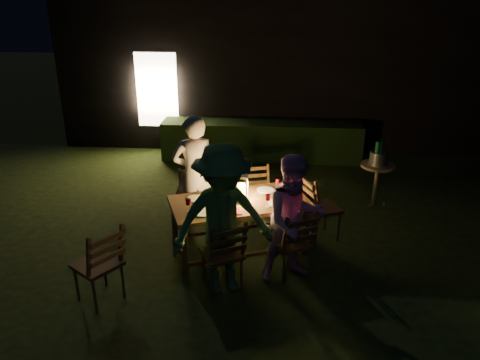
# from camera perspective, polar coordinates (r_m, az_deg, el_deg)

# --- Properties ---
(garden_envelope) EXTENTS (40.00, 40.00, 3.20)m
(garden_envelope) POSITION_cam_1_polar(r_m,az_deg,el_deg) (12.09, 5.45, 13.61)
(garden_envelope) COLOR black
(garden_envelope) RESTS_ON ground
(dining_table) EXTENTS (2.05, 1.51, 0.77)m
(dining_table) POSITION_cam_1_polar(r_m,az_deg,el_deg) (6.36, -0.04, -3.16)
(dining_table) COLOR #4D3319
(dining_table) RESTS_ON ground
(chair_near_left) EXTENTS (0.62, 0.64, 1.01)m
(chair_near_left) POSITION_cam_1_polar(r_m,az_deg,el_deg) (5.80, -2.11, -10.33)
(chair_near_left) COLOR #4D3319
(chair_near_left) RESTS_ON ground
(chair_near_right) EXTENTS (0.62, 0.63, 1.00)m
(chair_near_right) POSITION_cam_1_polar(r_m,az_deg,el_deg) (6.05, 6.25, -8.96)
(chair_near_right) COLOR #4D3319
(chair_near_right) RESTS_ON ground
(chair_far_left) EXTENTS (0.57, 0.59, 0.97)m
(chair_far_left) POSITION_cam_1_polar(r_m,az_deg,el_deg) (7.12, -5.31, -3.88)
(chair_far_left) COLOR #4D3319
(chair_far_left) RESTS_ON ground
(chair_far_right) EXTENTS (0.51, 0.53, 0.90)m
(chair_far_right) POSITION_cam_1_polar(r_m,az_deg,el_deg) (7.36, 2.35, -3.04)
(chair_far_right) COLOR #4D3319
(chair_far_right) RESTS_ON ground
(chair_end) EXTENTS (0.65, 0.64, 1.06)m
(chair_end) POSITION_cam_1_polar(r_m,az_deg,el_deg) (6.95, 9.74, -4.59)
(chair_end) COLOR #4D3319
(chair_end) RESTS_ON ground
(chair_spare) EXTENTS (0.68, 0.68, 1.06)m
(chair_spare) POSITION_cam_1_polar(r_m,az_deg,el_deg) (5.80, -16.68, -11.26)
(chair_spare) COLOR #4D3319
(chair_spare) RESTS_ON ground
(person_house_side) EXTENTS (0.76, 0.63, 1.79)m
(person_house_side) POSITION_cam_1_polar(r_m,az_deg,el_deg) (6.91, -5.58, 0.73)
(person_house_side) COLOR beige
(person_house_side) RESTS_ON ground
(person_opp_right) EXTENTS (0.97, 0.87, 1.65)m
(person_opp_right) POSITION_cam_1_polar(r_m,az_deg,el_deg) (5.76, 6.64, -4.79)
(person_opp_right) COLOR #BE82B8
(person_opp_right) RESTS_ON ground
(person_opp_left) EXTENTS (1.38, 1.09, 1.88)m
(person_opp_left) POSITION_cam_1_polar(r_m,az_deg,el_deg) (5.44, -2.10, -5.01)
(person_opp_left) COLOR #3B6D36
(person_opp_left) RESTS_ON ground
(lantern) EXTENTS (0.16, 0.16, 0.35)m
(lantern) POSITION_cam_1_polar(r_m,az_deg,el_deg) (6.32, 0.27, -1.01)
(lantern) COLOR white
(lantern) RESTS_ON dining_table
(plate_far_left) EXTENTS (0.25, 0.25, 0.01)m
(plate_far_left) POSITION_cam_1_polar(r_m,az_deg,el_deg) (6.40, -5.33, -2.27)
(plate_far_left) COLOR white
(plate_far_left) RESTS_ON dining_table
(plate_near_left) EXTENTS (0.25, 0.25, 0.01)m
(plate_near_left) POSITION_cam_1_polar(r_m,az_deg,el_deg) (6.01, -4.47, -3.97)
(plate_near_left) COLOR white
(plate_near_left) RESTS_ON dining_table
(plate_far_right) EXTENTS (0.25, 0.25, 0.01)m
(plate_far_right) POSITION_cam_1_polar(r_m,az_deg,el_deg) (6.65, 3.13, -1.23)
(plate_far_right) COLOR white
(plate_far_right) RESTS_ON dining_table
(plate_near_right) EXTENTS (0.25, 0.25, 0.01)m
(plate_near_right) POSITION_cam_1_polar(r_m,az_deg,el_deg) (6.28, 4.49, -2.79)
(plate_near_right) COLOR white
(plate_near_right) RESTS_ON dining_table
(wineglass_a) EXTENTS (0.06, 0.06, 0.18)m
(wineglass_a) POSITION_cam_1_polar(r_m,az_deg,el_deg) (6.47, -3.30, -1.15)
(wineglass_a) COLOR #59070F
(wineglass_a) RESTS_ON dining_table
(wineglass_b) EXTENTS (0.06, 0.06, 0.18)m
(wineglass_b) POSITION_cam_1_polar(r_m,az_deg,el_deg) (6.04, -6.27, -3.08)
(wineglass_b) COLOR #59070F
(wineglass_b) RESTS_ON dining_table
(wineglass_c) EXTENTS (0.06, 0.06, 0.18)m
(wineglass_c) POSITION_cam_1_polar(r_m,az_deg,el_deg) (6.14, 3.40, -2.52)
(wineglass_c) COLOR #59070F
(wineglass_c) RESTS_ON dining_table
(wineglass_d) EXTENTS (0.06, 0.06, 0.18)m
(wineglass_d) POSITION_cam_1_polar(r_m,az_deg,el_deg) (6.64, 4.64, -0.55)
(wineglass_d) COLOR #59070F
(wineglass_d) RESTS_ON dining_table
(wineglass_e) EXTENTS (0.06, 0.06, 0.18)m
(wineglass_e) POSITION_cam_1_polar(r_m,az_deg,el_deg) (6.01, -0.13, -3.07)
(wineglass_e) COLOR silver
(wineglass_e) RESTS_ON dining_table
(bottle_table) EXTENTS (0.07, 0.07, 0.28)m
(bottle_table) POSITION_cam_1_polar(r_m,az_deg,el_deg) (6.21, -2.25, -1.66)
(bottle_table) COLOR #0F471E
(bottle_table) RESTS_ON dining_table
(napkin_left) EXTENTS (0.18, 0.14, 0.01)m
(napkin_left) POSITION_cam_1_polar(r_m,az_deg,el_deg) (6.02, -0.53, -3.91)
(napkin_left) COLOR red
(napkin_left) RESTS_ON dining_table
(napkin_right) EXTENTS (0.18, 0.14, 0.01)m
(napkin_right) POSITION_cam_1_polar(r_m,az_deg,el_deg) (6.24, 5.61, -2.98)
(napkin_right) COLOR red
(napkin_right) RESTS_ON dining_table
(phone) EXTENTS (0.14, 0.07, 0.01)m
(phone) POSITION_cam_1_polar(r_m,az_deg,el_deg) (5.93, -4.96, -4.42)
(phone) COLOR black
(phone) RESTS_ON dining_table
(side_table) EXTENTS (0.56, 0.56, 0.75)m
(side_table) POSITION_cam_1_polar(r_m,az_deg,el_deg) (8.03, 16.41, 1.25)
(side_table) COLOR brown
(side_table) RESTS_ON ground
(ice_bucket) EXTENTS (0.30, 0.30, 0.22)m
(ice_bucket) POSITION_cam_1_polar(r_m,az_deg,el_deg) (7.96, 16.56, 2.58)
(ice_bucket) COLOR #A5A8AD
(ice_bucket) RESTS_ON side_table
(bottle_bucket_a) EXTENTS (0.07, 0.07, 0.32)m
(bottle_bucket_a) POSITION_cam_1_polar(r_m,az_deg,el_deg) (7.89, 16.30, 2.84)
(bottle_bucket_a) COLOR #0F471E
(bottle_bucket_a) RESTS_ON side_table
(bottle_bucket_b) EXTENTS (0.07, 0.07, 0.32)m
(bottle_bucket_b) POSITION_cam_1_polar(r_m,az_deg,el_deg) (7.99, 16.90, 3.00)
(bottle_bucket_b) COLOR #0F471E
(bottle_bucket_b) RESTS_ON side_table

